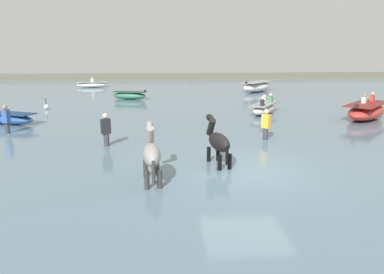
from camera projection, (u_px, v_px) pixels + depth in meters
The scene contains 15 objects.
ground_plane at pixel (246, 184), 10.76m from camera, with size 120.00×120.00×0.00m, color #84755B.
water_surface at pixel (206, 117), 20.42m from camera, with size 90.00×90.00×0.43m, color slate.
horse_lead_black at pixel (218, 143), 11.05m from camera, with size 0.73×1.72×1.86m.
horse_trailing_grey at pixel (152, 156), 9.59m from camera, with size 0.57×1.76×1.91m.
boat_near_starboard at pixel (92, 85), 34.59m from camera, with size 2.91×1.30×0.99m.
boat_far_inshore at pixel (264, 108), 20.18m from camera, with size 2.31×3.00×1.04m.
boat_far_offshore at pixel (366, 111), 18.52m from camera, with size 3.56×3.59×1.28m.
boat_near_port at pixel (130, 95), 26.18m from camera, with size 2.61×1.63×0.69m.
boat_distant_east at pixel (257, 87), 31.01m from camera, with size 3.70×3.88×0.97m.
boat_distant_west at pixel (7, 118), 17.34m from camera, with size 3.09×2.02×0.54m.
person_onlooker_left at pixel (7, 123), 15.32m from camera, with size 0.23×0.34×1.63m.
person_wading_close at pixel (266, 128), 14.24m from camera, with size 0.36×0.37×1.63m.
person_onlooker_right at pixel (106, 134), 13.28m from camera, with size 0.38×0.33×1.63m.
channel_buoy at pixel (46, 107), 21.70m from camera, with size 0.29×0.29×0.66m.
far_shoreline at pixel (182, 78), 46.32m from camera, with size 80.00×2.40×1.01m, color #605B4C.
Camera 1 is at (-2.37, -10.01, 3.80)m, focal length 34.40 mm.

